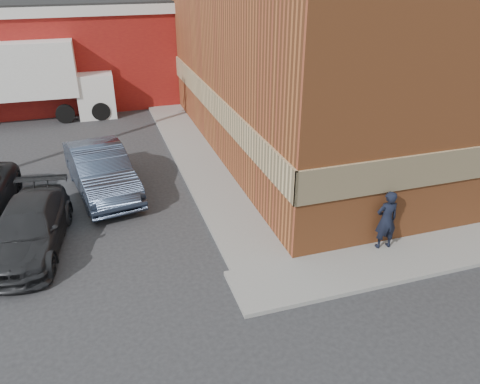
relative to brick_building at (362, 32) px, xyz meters
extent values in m
plane|color=#28282B|center=(-8.50, -9.00, -4.68)|extent=(90.00, 90.00, 0.00)
cube|color=#9F5229|center=(0.00, 0.00, -0.18)|extent=(14.00, 18.00, 9.00)
cube|color=#D0B280|center=(-7.04, 0.00, -2.38)|extent=(0.08, 18.16, 1.00)
cube|color=gray|center=(-7.90, 0.00, -4.62)|extent=(1.80, 18.00, 0.12)
cube|color=maroon|center=(-14.50, 11.00, -2.18)|extent=(16.00, 8.00, 5.00)
cube|color=silver|center=(-14.50, 11.00, 0.57)|extent=(16.30, 8.30, 0.50)
cube|color=black|center=(-14.50, 11.00, 0.87)|extent=(16.00, 8.00, 0.10)
imported|color=black|center=(-4.27, -9.25, -3.67)|extent=(0.68, 0.47, 1.79)
imported|color=#333F55|center=(-11.78, -2.86, -3.84)|extent=(2.65, 5.37, 1.69)
imported|color=#262729|center=(-13.97, -6.04, -4.01)|extent=(2.54, 4.88, 1.35)
cube|color=white|center=(-15.41, 7.00, -2.03)|extent=(6.30, 2.66, 2.70)
cube|color=#1B662C|center=(-15.44, 5.75, -2.45)|extent=(6.03, 0.18, 0.83)
cube|color=white|center=(-11.36, 6.90, -3.54)|extent=(1.93, 2.34, 2.29)
cylinder|color=black|center=(-13.15, 5.90, -4.22)|extent=(0.94, 0.34, 0.94)
cylinder|color=black|center=(-13.09, 7.98, -4.22)|extent=(0.94, 0.34, 0.94)
cylinder|color=black|center=(-11.38, 5.86, -4.22)|extent=(0.94, 0.34, 0.94)
cylinder|color=black|center=(-11.33, 7.94, -4.22)|extent=(0.94, 0.34, 0.94)
camera|label=1|loc=(-11.70, -18.86, 2.98)|focal=35.00mm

